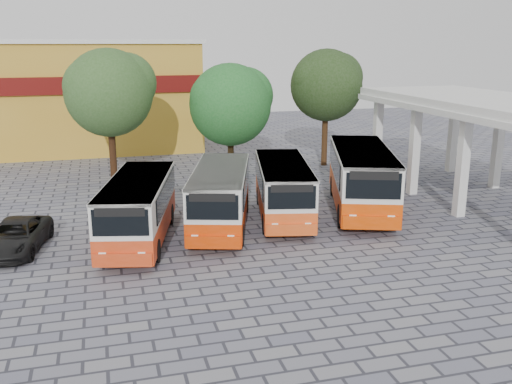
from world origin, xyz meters
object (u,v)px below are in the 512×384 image
object	(u,v)px
bus_centre_left	(221,194)
bus_centre_right	(283,187)
bus_far_right	(362,175)
parked_car	(15,236)
bus_far_left	(138,206)

from	to	relation	value
bus_centre_left	bus_centre_right	size ratio (longest dim) A/B	1.03
bus_far_right	parked_car	world-z (taller)	bus_far_right
parked_car	bus_centre_left	bearing A→B (deg)	15.89
bus_centre_left	bus_centre_right	world-z (taller)	bus_centre_left
bus_centre_right	bus_far_right	world-z (taller)	bus_far_right
bus_far_left	bus_centre_right	size ratio (longest dim) A/B	1.01
bus_centre_right	parked_car	size ratio (longest dim) A/B	1.75
bus_far_left	bus_far_right	distance (m)	11.04
bus_centre_left	bus_centre_right	bearing A→B (deg)	28.51
bus_far_left	bus_far_right	xyz separation A→B (m)	(10.90, 1.74, 0.24)
bus_far_right	bus_centre_left	bearing A→B (deg)	-154.38
bus_centre_right	bus_far_right	size ratio (longest dim) A/B	0.85
parked_car	bus_far_left	bearing A→B (deg)	8.74
bus_far_left	bus_far_right	world-z (taller)	bus_far_right
bus_far_left	parked_car	distance (m)	4.96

